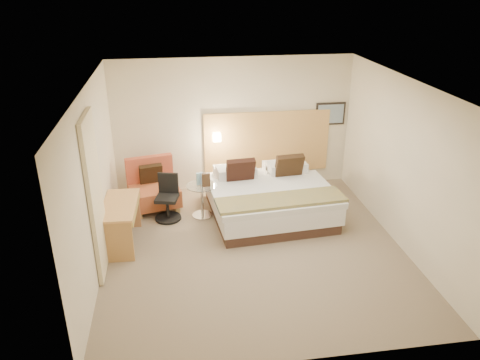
{
  "coord_description": "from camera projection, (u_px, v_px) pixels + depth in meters",
  "views": [
    {
      "loc": [
        -1.2,
        -6.5,
        4.14
      ],
      "look_at": [
        -0.16,
        0.48,
        1.02
      ],
      "focal_mm": 35.0,
      "sensor_mm": 36.0,
      "label": 1
    }
  ],
  "objects": [
    {
      "name": "bottle_a",
      "position": [
        198.0,
        179.0,
        8.47
      ],
      "size": [
        0.07,
        0.07,
        0.22
      ],
      "primitive_type": "cylinder",
      "rotation": [
        0.0,
        0.0,
        0.05
      ],
      "color": "#94CEE4",
      "rests_on": "side_table"
    },
    {
      "name": "art_frame",
      "position": [
        330.0,
        114.0,
        9.62
      ],
      "size": [
        0.62,
        0.03,
        0.47
      ],
      "primitive_type": "cube",
      "color": "black",
      "rests_on": "wall_back"
    },
    {
      "name": "art_canvas",
      "position": [
        331.0,
        114.0,
        9.6
      ],
      "size": [
        0.54,
        0.01,
        0.39
      ],
      "primitive_type": "cube",
      "color": "gray",
      "rests_on": "wall_back"
    },
    {
      "name": "lounge_chair",
      "position": [
        153.0,
        189.0,
        8.93
      ],
      "size": [
        1.05,
        0.96,
        0.95
      ],
      "color": "#AC8451",
      "rests_on": "floor"
    },
    {
      "name": "floor",
      "position": [
        254.0,
        248.0,
        7.72
      ],
      "size": [
        4.8,
        5.0,
        0.02
      ],
      "primitive_type": "cube",
      "color": "#796852",
      "rests_on": "ground"
    },
    {
      "name": "wall_front",
      "position": [
        297.0,
        265.0,
        4.9
      ],
      "size": [
        4.8,
        0.02,
        2.7
      ],
      "primitive_type": "cube",
      "color": "beige",
      "rests_on": "floor"
    },
    {
      "name": "wall_left",
      "position": [
        93.0,
        182.0,
        6.84
      ],
      "size": [
        0.02,
        5.0,
        2.7
      ],
      "primitive_type": "cube",
      "color": "beige",
      "rests_on": "floor"
    },
    {
      "name": "bed",
      "position": [
        269.0,
        197.0,
        8.66
      ],
      "size": [
        2.32,
        2.27,
        1.06
      ],
      "color": "#3C261E",
      "rests_on": "floor"
    },
    {
      "name": "wall_right",
      "position": [
        403.0,
        164.0,
        7.49
      ],
      "size": [
        0.02,
        5.0,
        2.7
      ],
      "primitive_type": "cube",
      "color": "beige",
      "rests_on": "floor"
    },
    {
      "name": "ceiling",
      "position": [
        256.0,
        84.0,
        6.62
      ],
      "size": [
        4.8,
        5.0,
        0.02
      ],
      "primitive_type": "cube",
      "color": "silver",
      "rests_on": "floor"
    },
    {
      "name": "lamp_shade",
      "position": [
        217.0,
        137.0,
        9.34
      ],
      "size": [
        0.15,
        0.15,
        0.15
      ],
      "primitive_type": "cube",
      "color": "#F8E6C1",
      "rests_on": "wall_back"
    },
    {
      "name": "wall_back",
      "position": [
        233.0,
        125.0,
        9.44
      ],
      "size": [
        4.8,
        0.02,
        2.7
      ],
      "primitive_type": "cube",
      "color": "beige",
      "rests_on": "floor"
    },
    {
      "name": "side_table",
      "position": [
        202.0,
        199.0,
        8.59
      ],
      "size": [
        0.59,
        0.59,
        0.62
      ],
      "color": "silver",
      "rests_on": "floor"
    },
    {
      "name": "headboard_panel",
      "position": [
        267.0,
        142.0,
        9.66
      ],
      "size": [
        2.6,
        0.04,
        1.3
      ],
      "primitive_type": "cube",
      "color": "tan",
      "rests_on": "wall_back"
    },
    {
      "name": "menu_folder",
      "position": [
        206.0,
        180.0,
        8.4
      ],
      "size": [
        0.15,
        0.06,
        0.25
      ],
      "primitive_type": "cube",
      "rotation": [
        0.0,
        0.0,
        0.05
      ],
      "color": "#3E2919",
      "rests_on": "side_table"
    },
    {
      "name": "bottle_b",
      "position": [
        201.0,
        178.0,
        8.5
      ],
      "size": [
        0.07,
        0.07,
        0.22
      ],
      "primitive_type": "cylinder",
      "rotation": [
        0.0,
        0.0,
        0.05
      ],
      "color": "#97C4EA",
      "rests_on": "side_table"
    },
    {
      "name": "lamp_arm",
      "position": [
        216.0,
        136.0,
        9.39
      ],
      "size": [
        0.02,
        0.12,
        0.02
      ],
      "primitive_type": "cylinder",
      "rotation": [
        1.57,
        0.0,
        0.0
      ],
      "color": "silver",
      "rests_on": "wall_back"
    },
    {
      "name": "curtain",
      "position": [
        95.0,
        197.0,
        6.68
      ],
      "size": [
        0.06,
        0.9,
        2.42
      ],
      "primitive_type": "cube",
      "color": "beige",
      "rests_on": "wall_left"
    },
    {
      "name": "desk_chair",
      "position": [
        168.0,
        201.0,
        8.51
      ],
      "size": [
        0.57,
        0.57,
        0.84
      ],
      "color": "black",
      "rests_on": "floor"
    },
    {
      "name": "desk",
      "position": [
        122.0,
        213.0,
        7.61
      ],
      "size": [
        0.59,
        1.2,
        0.74
      ],
      "color": "tan",
      "rests_on": "floor"
    }
  ]
}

